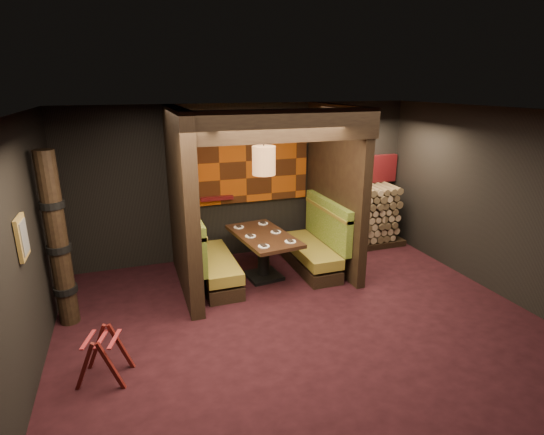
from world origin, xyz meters
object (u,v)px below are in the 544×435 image
Objects in this scene: booth_bench_left at (210,261)px; luggage_rack at (103,354)px; dining_table at (263,248)px; booth_bench_right at (315,247)px; firewood_stack at (362,217)px; pendant_lamp at (264,160)px; totem_column at (58,242)px.

booth_bench_left is 2.43× the size of luggage_rack.
dining_table reaches higher than luggage_rack.
booth_bench_left and booth_bench_right have the same top height.
firewood_stack is at bearing 27.35° from booth_bench_right.
pendant_lamp is (-0.99, -0.13, 1.63)m from booth_bench_right.
luggage_rack is 0.38× the size of firewood_stack.
booth_bench_right is at bearing 0.00° from booth_bench_left.
firewood_stack is at bearing 19.58° from pendant_lamp.
pendant_lamp is at bearing 36.54° from luggage_rack.
firewood_stack is (2.35, 0.78, 0.06)m from dining_table.
pendant_lamp is 3.54m from luggage_rack.
booth_bench_right is (1.89, 0.00, 0.00)m from booth_bench_left.
dining_table is at bearing 8.86° from totem_column.
booth_bench_right is at bearing 7.70° from pendant_lamp.
totem_column is (-3.98, -0.55, 0.79)m from booth_bench_right.
dining_table is (-0.99, -0.08, 0.15)m from booth_bench_right.
firewood_stack is (1.35, 0.70, 0.21)m from booth_bench_right.
firewood_stack is (3.25, 0.70, 0.21)m from booth_bench_left.
dining_table is 1.50× the size of pendant_lamp.
booth_bench_left is 2.54m from luggage_rack.
booth_bench_left is 3.33m from firewood_stack.
dining_table is 0.91× the size of firewood_stack.
pendant_lamp reaches higher than totem_column.
pendant_lamp is at bearing 7.92° from totem_column.
booth_bench_right is 4.10m from totem_column.
booth_bench_left is 1.53× the size of pendant_lamp.
dining_table is 3.13m from luggage_rack.
pendant_lamp is (0.90, -0.13, 1.63)m from booth_bench_left.
booth_bench_left is at bearing 174.66° from dining_table.
totem_column is at bearing -172.14° from booth_bench_right.
luggage_rack is at bearing -150.39° from booth_bench_right.
booth_bench_left is at bearing 171.53° from pendant_lamp.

